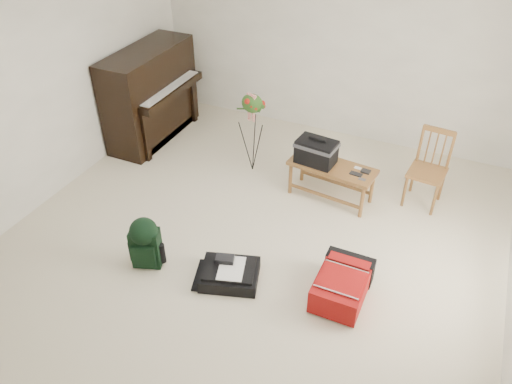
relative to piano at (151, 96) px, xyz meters
The scene contains 11 objects.
floor 2.77m from the piano, 36.20° to the right, with size 5.00×5.50×0.01m, color beige.
ceiling 3.31m from the piano, 36.20° to the right, with size 5.00×5.50×0.01m, color white.
wall_back 2.55m from the piano, 27.74° to the left, with size 5.00×0.04×2.50m, color white.
wall_left 1.76m from the piano, 101.09° to the right, with size 0.04×5.50×2.50m, color white.
piano is the anchor object (origin of this frame).
bench 2.59m from the piano, ahead, with size 1.03×0.50×0.76m.
dining_chair 3.70m from the piano, ahead, with size 0.43×0.43×0.90m.
red_suitcase 3.75m from the piano, 28.67° to the right, with size 0.46×0.66×0.28m.
black_duffel 3.08m from the piano, 42.95° to the right, with size 0.65×0.58×0.23m.
green_backpack 2.63m from the piano, 58.06° to the right, with size 0.32×0.30×0.56m.
flower_stand 1.63m from the piano, ahead, with size 0.43×0.43×1.08m.
Camera 1 is at (1.68, -3.46, 3.55)m, focal length 35.00 mm.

